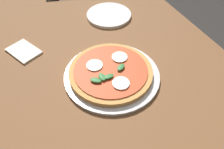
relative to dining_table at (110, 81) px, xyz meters
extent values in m
plane|color=#2D2B28|center=(0.00, 0.00, -0.62)|extent=(6.00, 6.00, 0.00)
cube|color=brown|center=(0.00, 0.00, 0.07)|extent=(1.42, 0.91, 0.04)
cube|color=brown|center=(-0.63, -0.38, -0.28)|extent=(0.07, 0.07, 0.67)
cube|color=brown|center=(-0.63, 0.38, -0.28)|extent=(0.07, 0.07, 0.67)
cylinder|color=silver|center=(0.06, -0.02, 0.10)|extent=(0.34, 0.34, 0.01)
cylinder|color=tan|center=(0.06, -0.02, 0.11)|extent=(0.30, 0.30, 0.02)
cylinder|color=#CC4723|center=(0.06, -0.02, 0.12)|extent=(0.26, 0.26, 0.00)
cylinder|color=white|center=(0.13, -0.02, 0.13)|extent=(0.06, 0.06, 0.00)
cylinder|color=white|center=(0.01, 0.03, 0.13)|extent=(0.06, 0.06, 0.00)
cylinder|color=white|center=(0.02, -0.07, 0.13)|extent=(0.06, 0.06, 0.00)
ellipsoid|color=#286B2D|center=(0.07, 0.01, 0.13)|extent=(0.04, 0.04, 0.00)
ellipsoid|color=#286B2D|center=(0.09, -0.09, 0.13)|extent=(0.04, 0.04, 0.00)
ellipsoid|color=#286B2D|center=(0.08, -0.06, 0.13)|extent=(0.04, 0.02, 0.00)
ellipsoid|color=#286B2D|center=(0.09, -0.04, 0.13)|extent=(0.02, 0.04, 0.00)
cylinder|color=white|center=(-0.30, 0.13, 0.10)|extent=(0.21, 0.21, 0.01)
cube|color=white|center=(-0.21, -0.28, 0.10)|extent=(0.16, 0.14, 0.01)
cube|color=black|center=(-0.56, -0.08, 0.09)|extent=(0.03, 0.07, 0.01)
camera|label=1|loc=(0.58, -0.25, 0.70)|focal=37.10mm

